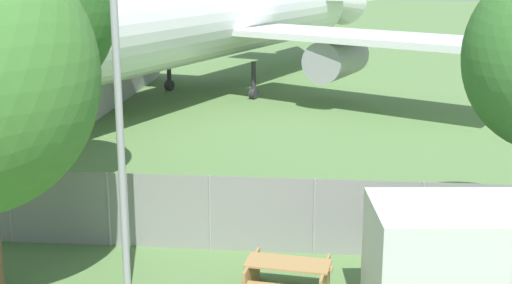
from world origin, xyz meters
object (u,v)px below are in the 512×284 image
Objects in this scene: airplane at (198,19)px; picnic_bench_open_grass at (288,275)px; portable_cabin at (480,269)px; tree_far_right at (32,11)px.

airplane is 19.76× the size of picnic_bench_open_grass.
tree_far_right is (-11.56, 7.29, 4.25)m from portable_cabin.
airplane is at bearing 104.79° from picnic_bench_open_grass.
tree_far_right is at bearing 141.42° from picnic_bench_open_grass.
picnic_bench_open_grass is (-3.72, 1.04, -0.78)m from portable_cabin.
picnic_bench_open_grass is 11.21m from tree_far_right.
tree_far_right reaches higher than portable_cabin.
airplane is at bearing 106.82° from portable_cabin.
airplane is 4.68× the size of tree_far_right.
airplane reaches higher than tree_far_right.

